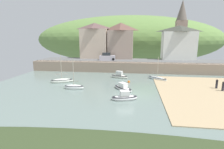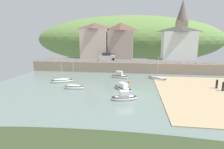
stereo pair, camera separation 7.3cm
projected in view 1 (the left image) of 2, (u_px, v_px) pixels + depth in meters
ground at (134, 125)px, 16.76m from camera, size 48.00×41.00×0.61m
quay_seawall at (130, 66)px, 42.93m from camera, size 48.00×9.40×2.40m
hillside_backdrop at (127, 40)px, 78.64m from camera, size 80.00×44.00×20.28m
waterfront_building_left at (95, 40)px, 50.50m from camera, size 7.72×5.59×9.76m
waterfront_building_centre at (121, 40)px, 49.53m from camera, size 7.08×5.58×9.74m
waterfront_building_right at (179, 42)px, 47.59m from camera, size 8.79×5.14×8.92m
church_with_spire at (181, 28)px, 50.52m from camera, size 3.00×3.00×16.07m
fishing_boat_green at (62, 81)px, 33.23m from camera, size 4.19×2.67×5.34m
rowboat_small_beached at (125, 97)px, 24.05m from camera, size 3.76×2.23×1.43m
dinghy_open_wooden at (123, 88)px, 28.61m from camera, size 3.67×3.84×1.30m
motorboat_with_cabin at (74, 87)px, 28.98m from camera, size 3.24×1.10×5.29m
sailboat_tall_mast at (157, 78)px, 35.32m from camera, size 3.88×3.57×4.73m
sailboat_far_left at (119, 76)px, 36.73m from camera, size 3.82×2.35×1.68m
parked_car_near_slipway at (107, 57)px, 46.44m from camera, size 4.26×2.14×1.95m
person_on_slipway at (223, 85)px, 27.50m from camera, size 0.34×0.34×1.62m
person_near_water at (217, 83)px, 28.87m from camera, size 0.34×0.34×1.62m
mooring_buoy at (129, 82)px, 33.15m from camera, size 0.45×0.45×0.45m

